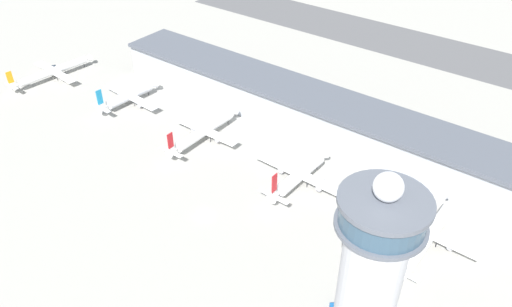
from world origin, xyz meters
The scene contains 11 objects.
ground_plane centered at (0.00, 0.00, 0.00)m, with size 1000.00×1000.00×0.00m, color #9E9B93.
terminal_building centered at (0.00, 70.00, 8.58)m, with size 204.87×25.00×16.97m.
runway_strip centered at (0.00, 181.71, 0.00)m, with size 307.30×44.00×0.01m, color #515154.
control_tower centered at (69.84, -25.16, 33.29)m, with size 17.04×17.04×67.30m.
airplane_gate_alpha centered at (-130.46, 29.73, 4.14)m, with size 33.92×45.27×11.92m.
airplane_gate_bravo centered at (-79.74, 36.18, 4.29)m, with size 35.96×33.06×13.58m.
airplane_gate_charlie centered at (-31.36, 35.10, 4.54)m, with size 32.03×41.03×13.40m.
airplane_gate_delta centered at (16.72, 34.59, 4.52)m, with size 40.82×34.97×14.31m.
airplane_gate_echo centered at (66.66, 34.11, 4.10)m, with size 32.75×42.49×12.35m.
service_truck_fuel centered at (-137.76, 34.88, 1.08)m, with size 6.15×5.40×3.09m.
service_truck_baggage centered at (56.70, -5.92, 1.11)m, with size 6.00×5.55×3.20m.
Camera 1 is at (91.49, -90.93, 118.91)m, focal length 35.00 mm.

